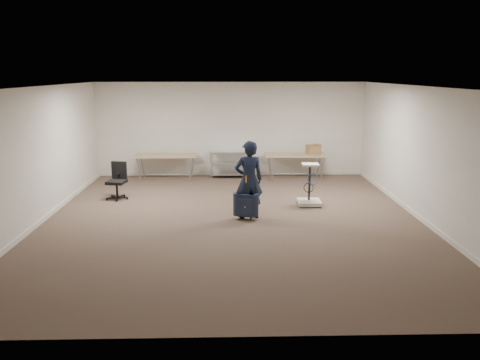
{
  "coord_description": "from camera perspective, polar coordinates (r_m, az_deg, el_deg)",
  "views": [
    {
      "loc": [
        -0.09,
        -9.51,
        3.09
      ],
      "look_at": [
        0.17,
        0.3,
        0.81
      ],
      "focal_mm": 35.0,
      "sensor_mm": 36.0,
      "label": 1
    }
  ],
  "objects": [
    {
      "name": "equipment_cart",
      "position": [
        11.19,
        8.46,
        -1.73
      ],
      "size": [
        0.56,
        0.56,
        1.0
      ],
      "color": "beige",
      "rests_on": "ground"
    },
    {
      "name": "room_shell",
      "position": [
        11.31,
        -0.99,
        -2.53
      ],
      "size": [
        8.0,
        9.0,
        9.0
      ],
      "color": "beige",
      "rests_on": "ground"
    },
    {
      "name": "cardboard_box",
      "position": [
        13.91,
        8.94,
        3.71
      ],
      "size": [
        0.45,
        0.4,
        0.28
      ],
      "primitive_type": "cube",
      "rotation": [
        0.0,
        0.0,
        0.38
      ],
      "color": "#9B7D48",
      "rests_on": "folding_table_right"
    },
    {
      "name": "folding_table_left",
      "position": [
        13.79,
        -9.03,
        2.83
      ],
      "size": [
        1.8,
        0.75,
        0.73
      ],
      "color": "#98795D",
      "rests_on": "ground"
    },
    {
      "name": "suitcase",
      "position": [
        9.96,
        0.72,
        -3.05
      ],
      "size": [
        0.39,
        0.27,
        0.96
      ],
      "color": "black",
      "rests_on": "ground"
    },
    {
      "name": "office_chair",
      "position": [
        12.01,
        -14.71,
        -0.93
      ],
      "size": [
        0.55,
        0.55,
        0.91
      ],
      "color": "black",
      "rests_on": "ground"
    },
    {
      "name": "person",
      "position": [
        9.96,
        1.08,
        0.02
      ],
      "size": [
        0.68,
        0.51,
        1.69
      ],
      "primitive_type": "imported",
      "rotation": [
        0.0,
        0.0,
        3.33
      ],
      "color": "black",
      "rests_on": "ground"
    },
    {
      "name": "folding_table_right",
      "position": [
        13.82,
        6.82,
        2.91
      ],
      "size": [
        1.8,
        0.75,
        0.73
      ],
      "color": "#98795D",
      "rests_on": "ground"
    },
    {
      "name": "ground",
      "position": [
        10.0,
        -0.92,
        -4.94
      ],
      "size": [
        9.0,
        9.0,
        0.0
      ],
      "primitive_type": "plane",
      "color": "#4A392D",
      "rests_on": "ground"
    },
    {
      "name": "wire_shelf",
      "position": [
        13.96,
        -1.1,
        2.12
      ],
      "size": [
        1.22,
        0.47,
        0.8
      ],
      "color": "silver",
      "rests_on": "ground"
    }
  ]
}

